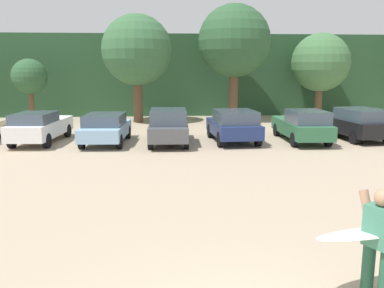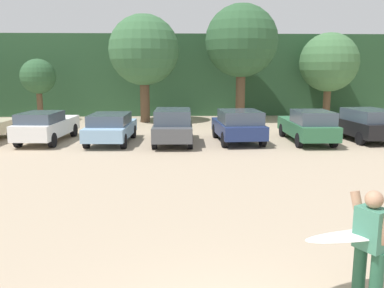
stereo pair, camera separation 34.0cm
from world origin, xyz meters
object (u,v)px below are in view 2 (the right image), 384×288
Objects in this scene: parked_car_forest_green at (308,126)px; person_adult at (371,239)px; parked_car_sky_blue at (111,127)px; parked_car_white at (46,126)px; surfboard_white at (362,235)px; parked_car_navy at (238,125)px; parked_car_dark_gray at (173,126)px; parked_car_black at (363,123)px.

person_adult is at bearing 166.44° from parked_car_forest_green.
person_adult is at bearing -153.23° from parked_car_sky_blue.
parked_car_white reaches higher than surfboard_white.
parked_car_navy is at bearing -102.75° from surfboard_white.
parked_car_dark_gray is 13.60m from person_adult.
parked_car_dark_gray reaches higher than parked_car_forest_green.
parked_car_dark_gray is at bearing 89.98° from parked_car_navy.
person_adult is (9.07, -13.95, 0.19)m from parked_car_white.
parked_car_white is 2.68× the size of person_adult.
parked_car_forest_green reaches higher than parked_car_white.
parked_car_black is 15.21m from surfboard_white.
parked_car_black reaches higher than parked_car_white.
surfboard_white is (9.00, -13.83, 0.22)m from parked_car_white.
parked_car_white is 15.42m from parked_car_black.
surfboard_white is (-0.17, -13.34, 0.17)m from parked_car_navy.
parked_car_navy is 2.03× the size of surfboard_white.
parked_car_white is 1.09× the size of parked_car_sky_blue.
parked_car_black is (6.25, 0.45, -0.01)m from parked_car_navy.
person_adult is (-3.41, -13.33, 0.18)m from parked_car_forest_green.
parked_car_dark_gray is (2.93, -0.27, 0.09)m from parked_car_sky_blue.
person_adult reaches higher than parked_car_navy.
parked_car_white is 1.01× the size of parked_car_black.
parked_car_sky_blue is 12.29m from parked_car_black.
parked_car_dark_gray reaches higher than surfboard_white.
parked_car_navy is at bearing -118.52° from person_adult.
parked_car_white is at bearing -68.95° from surfboard_white.
parked_car_dark_gray is 13.47m from surfboard_white.
parked_car_sky_blue is 0.92× the size of parked_car_forest_green.
parked_car_navy is at bearing -87.67° from parked_car_sky_blue.
parked_car_dark_gray is at bearing 87.69° from parked_car_black.
parked_car_dark_gray is 0.93× the size of parked_car_forest_green.
parked_car_forest_green is 1.00× the size of parked_car_black.
parked_car_dark_gray is (6.07, -0.68, 0.06)m from parked_car_white.
surfboard_white is (2.93, -13.15, 0.15)m from parked_car_dark_gray.
person_adult reaches higher than parked_car_sky_blue.
parked_car_navy is 0.87× the size of parked_car_forest_green.
parked_car_black reaches higher than parked_car_sky_blue.
parked_car_forest_green is at bearing -88.14° from parked_car_sky_blue.
parked_car_navy is at bearing -88.70° from parked_car_white.
parked_car_forest_green is at bearing -88.44° from parked_car_white.
surfboard_white is at bearing 148.81° from parked_car_black.
parked_car_dark_gray reaches higher than parked_car_white.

